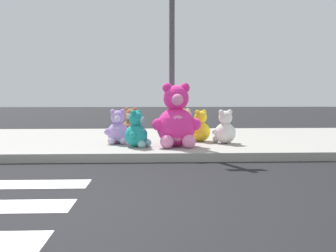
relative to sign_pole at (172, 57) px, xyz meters
name	(u,v)px	position (x,y,z in m)	size (l,w,h in m)	color
ground_plane	(76,231)	(-1.00, -4.40, -1.85)	(60.00, 60.00, 0.00)	black
sidewalk	(125,141)	(-1.00, 0.80, -1.77)	(28.00, 4.40, 0.15)	#9E9B93
sign_pole	(172,57)	(0.00, 0.00, 0.00)	(0.56, 0.11, 3.20)	#4C4C51
plush_pink_large	(176,121)	(0.05, -0.58, -1.23)	(0.91, 0.80, 1.18)	#F22D93
plush_brown	(131,127)	(-0.86, 0.51, -1.42)	(0.51, 0.49, 0.69)	olive
plush_lavender	(118,130)	(-1.07, -0.16, -1.43)	(0.52, 0.46, 0.68)	#B28CD8
plush_tan	(185,126)	(0.33, 0.75, -1.43)	(0.47, 0.47, 0.66)	tan
plush_white	(225,130)	(1.04, -0.18, -1.43)	(0.50, 0.48, 0.67)	white
plush_yellow	(200,129)	(0.59, 0.17, -1.44)	(0.46, 0.47, 0.65)	yellow
plush_teal	(137,132)	(-0.67, -0.62, -1.43)	(0.49, 0.48, 0.68)	teal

